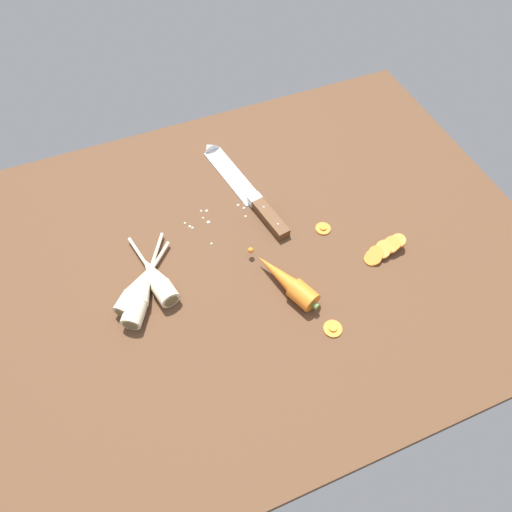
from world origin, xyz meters
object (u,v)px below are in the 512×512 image
carrot_slice_stray_near (324,229)px  carrot_slice_stray_mid (333,328)px  whole_carrot (287,281)px  chefs_knife (242,185)px  carrot_slice_stack (383,250)px  parsnip_mid_right (138,288)px  parsnip_mid_left (156,279)px  parsnip_front (141,292)px

carrot_slice_stray_near → carrot_slice_stray_mid: bearing=-112.6°
whole_carrot → chefs_knife: bearing=87.3°
whole_carrot → carrot_slice_stack: whole_carrot is taller
parsnip_mid_right → carrot_slice_stray_mid: size_ratio=4.17×
parsnip_mid_left → chefs_knife: bearing=36.0°
whole_carrot → parsnip_mid_left: whole_carrot is taller
parsnip_mid_right → chefs_knife: bearing=33.1°
parsnip_front → parsnip_mid_left: (3.50, 1.80, 0.00)cm
whole_carrot → parsnip_mid_right: 29.16cm
chefs_knife → parsnip_front: (-28.45, -19.95, 1.33)cm
parsnip_front → parsnip_mid_left: size_ratio=1.07×
carrot_slice_stack → carrot_slice_stray_near: carrot_slice_stack is taller
carrot_slice_stray_mid → parsnip_front: bearing=147.2°
parsnip_mid_right → carrot_slice_stack: 50.44cm
parsnip_front → parsnip_mid_left: 3.93cm
parsnip_mid_left → carrot_slice_stack: size_ratio=1.93×
parsnip_front → carrot_slice_stack: bearing=-10.0°
whole_carrot → carrot_slice_stray_near: size_ratio=5.35×
chefs_knife → carrot_slice_stray_mid: chefs_knife is taller
parsnip_front → carrot_slice_stack: size_ratio=2.07×
parsnip_front → parsnip_mid_right: same height
chefs_knife → parsnip_mid_left: (-24.96, -18.15, 1.33)cm
carrot_slice_stray_near → carrot_slice_stack: bearing=-49.7°
parsnip_mid_left → carrot_slice_stray_near: bearing=-0.4°
parsnip_front → carrot_slice_stray_mid: 37.35cm
chefs_knife → carrot_slice_stack: size_ratio=3.56×
carrot_slice_stack → carrot_slice_stray_mid: bearing=-146.8°
chefs_knife → carrot_slice_stack: bearing=-54.2°
carrot_slice_stray_near → carrot_slice_stray_mid: same height
parsnip_front → carrot_slice_stray_near: size_ratio=6.06×
parsnip_mid_left → carrot_slice_stack: parsnip_mid_left is taller
parsnip_mid_right → carrot_slice_stack: (49.49, -9.72, -0.78)cm
chefs_knife → parsnip_mid_left: 30.89cm
whole_carrot → parsnip_mid_right: size_ratio=1.20×
whole_carrot → parsnip_mid_left: 25.76cm
carrot_slice_stray_near → parsnip_mid_right: bearing=-179.3°
whole_carrot → parsnip_front: 28.41cm
parsnip_mid_left → carrot_slice_stray_near: (36.93, -0.25, -1.62)cm
parsnip_mid_left → carrot_slice_stray_near: parsnip_mid_left is taller
whole_carrot → parsnip_front: whole_carrot is taller
chefs_knife → parsnip_mid_right: bearing=-146.9°
whole_carrot → parsnip_mid_left: size_ratio=0.95×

